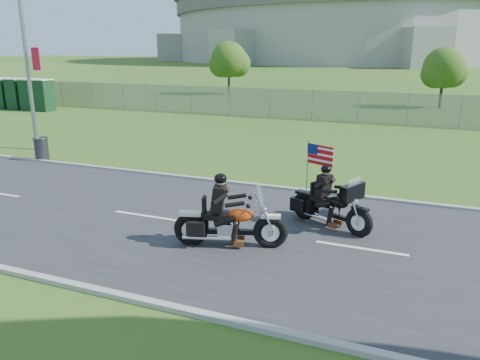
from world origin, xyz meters
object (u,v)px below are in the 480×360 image
at_px(streetlight, 27,26).
at_px(motorcycle_follow, 330,207).
at_px(porta_toilet_b, 30,95).
at_px(porta_toilet_d, 3,94).
at_px(porta_toilet_a, 44,96).
at_px(trash_can, 42,150).
at_px(motorcycle_lead, 228,224).
at_px(porta_toilet_c, 16,94).

distance_m(streetlight, motorcycle_follow, 16.59).
relative_size(porta_toilet_b, porta_toilet_d, 1.00).
bearing_deg(porta_toilet_a, streetlight, -47.09).
distance_m(streetlight, trash_can, 5.83).
bearing_deg(porta_toilet_d, porta_toilet_a, 0.00).
relative_size(porta_toilet_b, trash_can, 2.34).
bearing_deg(porta_toilet_b, motorcycle_lead, -36.49).
distance_m(porta_toilet_a, motorcycle_follow, 29.58).
distance_m(motorcycle_follow, trash_can, 13.40).
distance_m(porta_toilet_d, trash_can, 20.57).
distance_m(motorcycle_lead, trash_can, 12.21).
height_order(streetlight, porta_toilet_c, streetlight).
height_order(porta_toilet_c, motorcycle_follow, porta_toilet_c).
bearing_deg(streetlight, motorcycle_lead, -29.21).
relative_size(porta_toilet_d, trash_can, 2.34).
bearing_deg(motorcycle_follow, porta_toilet_d, 175.91).
distance_m(streetlight, porta_toilet_b, 16.33).
bearing_deg(streetlight, porta_toilet_b, 136.65).
bearing_deg(porta_toilet_a, porta_toilet_d, 180.00).
xyz_separation_m(porta_toilet_c, trash_can, (14.77, -12.70, -0.66)).
distance_m(porta_toilet_b, trash_can, 18.45).
bearing_deg(porta_toilet_b, motorcycle_follow, -30.94).
bearing_deg(streetlight, trash_can, -44.61).
xyz_separation_m(porta_toilet_a, porta_toilet_c, (-2.80, 0.00, 0.00)).
height_order(porta_toilet_b, motorcycle_lead, porta_toilet_b).
height_order(motorcycle_lead, trash_can, motorcycle_lead).
xyz_separation_m(porta_toilet_b, porta_toilet_d, (-2.80, 0.00, 0.00)).
bearing_deg(motorcycle_lead, motorcycle_follow, 30.46).
distance_m(porta_toilet_a, porta_toilet_d, 4.20).
bearing_deg(porta_toilet_c, motorcycle_follow, -29.65).
height_order(motorcycle_follow, trash_can, motorcycle_follow).
bearing_deg(motorcycle_follow, porta_toilet_a, 172.04).
relative_size(porta_toilet_a, trash_can, 2.34).
bearing_deg(porta_toilet_d, motorcycle_lead, -33.56).
xyz_separation_m(porta_toilet_c, motorcycle_follow, (27.79, -15.82, -0.56)).
bearing_deg(motorcycle_lead, streetlight, 134.12).
distance_m(streetlight, motorcycle_lead, 15.66).
distance_m(porta_toilet_c, motorcycle_lead, 31.43).
xyz_separation_m(motorcycle_follow, trash_can, (-13.03, 3.12, -0.10)).
bearing_deg(streetlight, motorcycle_follow, -18.60).
relative_size(porta_toilet_d, motorcycle_lead, 0.84).
height_order(porta_toilet_c, trash_can, porta_toilet_c).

